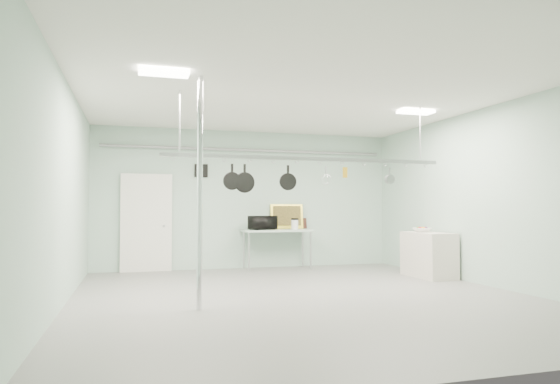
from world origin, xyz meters
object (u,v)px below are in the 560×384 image
object	(u,v)px
coffee_canister	(295,225)
pot_rack	(309,157)
skillet_right	(288,177)
microwave	(263,223)
side_cabinet	(428,255)
skillet_left	(232,176)
prep_table	(277,233)
fruit_bowl	(422,230)
chrome_pole	(200,192)
skillet_mid	(245,178)

from	to	relation	value
coffee_canister	pot_rack	bearing A→B (deg)	-103.85
pot_rack	skillet_right	bearing A→B (deg)	180.00
pot_rack	microwave	size ratio (longest dim) A/B	8.47
skillet_right	side_cabinet	bearing A→B (deg)	27.10
skillet_left	skillet_right	size ratio (longest dim) A/B	1.00
prep_table	fruit_bowl	size ratio (longest dim) A/B	4.44
side_cabinet	pot_rack	world-z (taller)	pot_rack
chrome_pole	pot_rack	distance (m)	2.19
microwave	fruit_bowl	xyz separation A→B (m)	(2.86, -1.97, -0.12)
side_cabinet	skillet_mid	distance (m)	4.41
prep_table	skillet_right	world-z (taller)	skillet_right
coffee_canister	skillet_left	size ratio (longest dim) A/B	0.56
pot_rack	microwave	bearing A→B (deg)	89.45
prep_table	microwave	xyz separation A→B (m)	(-0.37, -0.11, 0.23)
skillet_right	chrome_pole	bearing A→B (deg)	-141.05
microwave	skillet_left	distance (m)	3.55
side_cabinet	skillet_right	bearing A→B (deg)	-161.60
microwave	skillet_left	size ratio (longest dim) A/B	1.46
side_cabinet	pot_rack	bearing A→B (deg)	-159.55
skillet_left	pot_rack	bearing A→B (deg)	0.88
skillet_left	skillet_right	distance (m)	0.92
skillet_left	skillet_right	xyz separation A→B (m)	(0.92, 0.00, -0.00)
side_cabinet	skillet_mid	bearing A→B (deg)	-164.73
fruit_bowl	coffee_canister	bearing A→B (deg)	138.51
coffee_canister	skillet_left	bearing A→B (deg)	-123.40
chrome_pole	skillet_left	world-z (taller)	chrome_pole
chrome_pole	microwave	distance (m)	4.56
prep_table	coffee_canister	distance (m)	0.45
chrome_pole	coffee_canister	bearing A→B (deg)	56.35
pot_rack	fruit_bowl	world-z (taller)	pot_rack
side_cabinet	pot_rack	size ratio (longest dim) A/B	0.25
prep_table	skillet_left	distance (m)	3.85
skillet_mid	skillet_left	bearing A→B (deg)	178.13
fruit_bowl	skillet_mid	distance (m)	4.25
microwave	skillet_left	bearing A→B (deg)	51.43
chrome_pole	microwave	size ratio (longest dim) A/B	5.65
skillet_right	skillet_mid	bearing A→B (deg)	-171.30
microwave	skillet_left	world-z (taller)	skillet_left
side_cabinet	chrome_pole	bearing A→B (deg)	-157.59
microwave	pot_rack	bearing A→B (deg)	73.22
microwave	side_cabinet	bearing A→B (deg)	128.17
microwave	skillet_mid	distance (m)	3.47
prep_table	pot_rack	size ratio (longest dim) A/B	0.33
side_cabinet	fruit_bowl	size ratio (longest dim) A/B	3.33
skillet_mid	fruit_bowl	bearing A→B (deg)	15.29
microwave	skillet_mid	bearing A→B (deg)	54.61
skillet_right	skillet_left	bearing A→B (deg)	-171.30
chrome_pole	coffee_canister	distance (m)	4.84
coffee_canister	skillet_right	bearing A→B (deg)	-109.88
chrome_pole	side_cabinet	distance (m)	5.37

